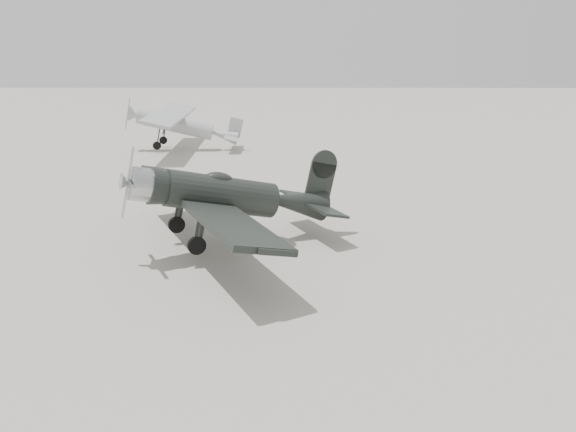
{
  "coord_description": "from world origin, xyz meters",
  "views": [
    {
      "loc": [
        0.87,
        -16.46,
        7.29
      ],
      "look_at": [
        0.71,
        2.24,
        1.5
      ],
      "focal_mm": 35.0,
      "sensor_mm": 36.0,
      "label": 1
    }
  ],
  "objects": [
    {
      "name": "ground",
      "position": [
        0.0,
        0.0,
        0.0
      ],
      "size": [
        160.0,
        160.0,
        0.0
      ],
      "primitive_type": "plane",
      "color": "gray",
      "rests_on": "ground"
    },
    {
      "name": "lowwing_monoplane",
      "position": [
        -1.38,
        3.26,
        1.94
      ],
      "size": [
        8.75,
        10.92,
        3.66
      ],
      "rotation": [
        0.0,
        0.24,
        0.46
      ],
      "color": "black",
      "rests_on": "ground"
    },
    {
      "name": "highwing_monoplane",
      "position": [
        -7.05,
        22.91,
        1.99
      ],
      "size": [
        7.97,
        11.17,
        3.19
      ],
      "rotation": [
        0.0,
        0.23,
        0.03
      ],
      "color": "#AAADAF",
      "rests_on": "ground"
    }
  ]
}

